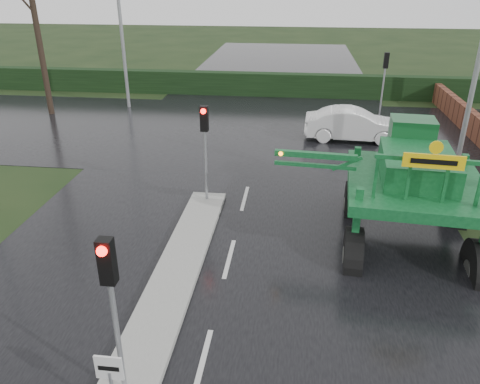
# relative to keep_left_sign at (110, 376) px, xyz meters

# --- Properties ---
(ground) EXTENTS (140.00, 140.00, 0.00)m
(ground) POSITION_rel_keep_left_sign_xyz_m (1.30, 1.50, -1.06)
(ground) COLOR black
(ground) RESTS_ON ground
(road_main) EXTENTS (14.00, 80.00, 0.02)m
(road_main) POSITION_rel_keep_left_sign_xyz_m (1.30, 11.50, -1.05)
(road_main) COLOR black
(road_main) RESTS_ON ground
(road_cross) EXTENTS (80.00, 12.00, 0.02)m
(road_cross) POSITION_rel_keep_left_sign_xyz_m (1.30, 17.50, -1.05)
(road_cross) COLOR black
(road_cross) RESTS_ON ground
(median_island) EXTENTS (1.20, 10.00, 0.16)m
(median_island) POSITION_rel_keep_left_sign_xyz_m (0.00, 4.50, -0.97)
(median_island) COLOR gray
(median_island) RESTS_ON ground
(hedge_row) EXTENTS (44.00, 0.90, 1.50)m
(hedge_row) POSITION_rel_keep_left_sign_xyz_m (1.30, 25.50, -0.31)
(hedge_row) COLOR black
(hedge_row) RESTS_ON ground
(brick_wall) EXTENTS (0.40, 20.00, 1.20)m
(brick_wall) POSITION_rel_keep_left_sign_xyz_m (11.80, 17.50, -0.46)
(brick_wall) COLOR #592D1E
(brick_wall) RESTS_ON ground
(keep_left_sign) EXTENTS (0.50, 0.07, 1.35)m
(keep_left_sign) POSITION_rel_keep_left_sign_xyz_m (0.00, 0.00, 0.00)
(keep_left_sign) COLOR gray
(keep_left_sign) RESTS_ON ground
(traffic_signal_near) EXTENTS (0.26, 0.33, 3.52)m
(traffic_signal_near) POSITION_rel_keep_left_sign_xyz_m (0.00, 0.49, 1.53)
(traffic_signal_near) COLOR gray
(traffic_signal_near) RESTS_ON ground
(traffic_signal_mid) EXTENTS (0.26, 0.33, 3.52)m
(traffic_signal_mid) POSITION_rel_keep_left_sign_xyz_m (0.00, 8.99, 1.53)
(traffic_signal_mid) COLOR gray
(traffic_signal_mid) RESTS_ON ground
(traffic_signal_far) EXTENTS (0.26, 0.33, 3.52)m
(traffic_signal_far) POSITION_rel_keep_left_sign_xyz_m (7.80, 21.51, 1.53)
(traffic_signal_far) COLOR gray
(traffic_signal_far) RESTS_ON ground
(street_light_right) EXTENTS (3.85, 0.30, 10.00)m
(street_light_right) POSITION_rel_keep_left_sign_xyz_m (9.49, 13.50, 4.93)
(street_light_right) COLOR gray
(street_light_right) RESTS_ON ground
(street_light_left_far) EXTENTS (3.85, 0.30, 10.00)m
(street_light_left_far) POSITION_rel_keep_left_sign_xyz_m (-6.89, 21.50, 4.93)
(street_light_left_far) COLOR gray
(street_light_left_far) RESTS_ON ground
(crop_sprayer) EXTENTS (8.31, 5.50, 4.65)m
(crop_sprayer) POSITION_rel_keep_left_sign_xyz_m (4.82, 6.17, 1.14)
(crop_sprayer) COLOR black
(crop_sprayer) RESTS_ON ground
(white_sedan) EXTENTS (4.74, 1.81, 1.54)m
(white_sedan) POSITION_rel_keep_left_sign_xyz_m (5.80, 16.74, -1.06)
(white_sedan) COLOR white
(white_sedan) RESTS_ON ground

